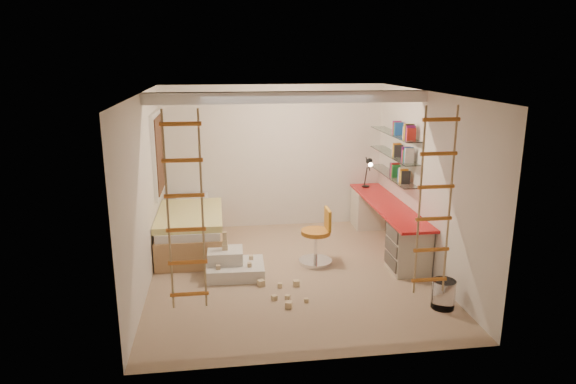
{
  "coord_description": "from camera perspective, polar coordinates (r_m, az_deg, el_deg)",
  "views": [
    {
      "loc": [
        -0.98,
        -6.89,
        3.07
      ],
      "look_at": [
        0.0,
        0.3,
        1.15
      ],
      "focal_mm": 32.0,
      "sensor_mm": 36.0,
      "label": 1
    }
  ],
  "objects": [
    {
      "name": "rope_ladder_right",
      "position": [
        5.86,
        16.01,
        -1.17
      ],
      "size": [
        0.41,
        0.04,
        2.13
      ],
      "primitive_type": null,
      "color": "#C47821",
      "rests_on": "ceiling"
    },
    {
      "name": "task_lamp",
      "position": [
        9.31,
        8.96,
        2.65
      ],
      "size": [
        0.14,
        0.36,
        0.57
      ],
      "color": "black",
      "rests_on": "desk"
    },
    {
      "name": "window_frame",
      "position": [
        8.59,
        -14.29,
        4.16
      ],
      "size": [
        0.06,
        1.15,
        1.35
      ],
      "primitive_type": "cube",
      "color": "white",
      "rests_on": "wall_left"
    },
    {
      "name": "waste_bin",
      "position": [
        6.85,
        16.88,
        -10.8
      ],
      "size": [
        0.29,
        0.29,
        0.37
      ],
      "primitive_type": "cylinder",
      "color": "white",
      "rests_on": "floor"
    },
    {
      "name": "rope_ladder_left",
      "position": [
        5.39,
        -11.35,
        -2.27
      ],
      "size": [
        0.41,
        0.04,
        2.13
      ],
      "primitive_type": null,
      "color": "orange",
      "rests_on": "ceiling"
    },
    {
      "name": "books",
      "position": [
        8.64,
        11.66,
        4.89
      ],
      "size": [
        0.14,
        0.7,
        0.92
      ],
      "color": "#262626",
      "rests_on": "shelves"
    },
    {
      "name": "swivel_chair",
      "position": [
        7.85,
        3.27,
        -5.73
      ],
      "size": [
        0.52,
        0.52,
        0.86
      ],
      "color": "#B77023",
      "rests_on": "floor"
    },
    {
      "name": "play_platform",
      "position": [
        7.54,
        -6.2,
        -8.12
      ],
      "size": [
        0.85,
        0.67,
        0.37
      ],
      "color": "silver",
      "rests_on": "floor"
    },
    {
      "name": "floor",
      "position": [
        7.61,
        0.31,
        -8.98
      ],
      "size": [
        4.5,
        4.5,
        0.0
      ],
      "primitive_type": "plane",
      "color": "tan",
      "rests_on": "ground"
    },
    {
      "name": "window_blind",
      "position": [
        8.58,
        -14.03,
        4.17
      ],
      "size": [
        0.02,
        1.0,
        1.2
      ],
      "primitive_type": "cube",
      "color": "#4C2D1E",
      "rests_on": "window_frame"
    },
    {
      "name": "toy_blocks",
      "position": [
        7.16,
        -3.23,
        -8.91
      ],
      "size": [
        1.18,
        1.27,
        0.64
      ],
      "color": "#CCB284",
      "rests_on": "floor"
    },
    {
      "name": "desk",
      "position": [
        8.64,
        10.87,
        -3.45
      ],
      "size": [
        0.56,
        2.8,
        0.75
      ],
      "color": "red",
      "rests_on": "floor"
    },
    {
      "name": "bed",
      "position": [
        8.58,
        -10.71,
        -4.07
      ],
      "size": [
        1.02,
        2.0,
        0.69
      ],
      "color": "#AD7F51",
      "rests_on": "floor"
    },
    {
      "name": "ceiling_beam",
      "position": [
        7.28,
        0.0,
        10.48
      ],
      "size": [
        4.0,
        0.18,
        0.16
      ],
      "primitive_type": "cube",
      "color": "white",
      "rests_on": "ceiling"
    },
    {
      "name": "shelves",
      "position": [
        8.66,
        11.62,
        4.06
      ],
      "size": [
        0.25,
        1.8,
        0.71
      ],
      "color": "white",
      "rests_on": "wall_right"
    }
  ]
}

